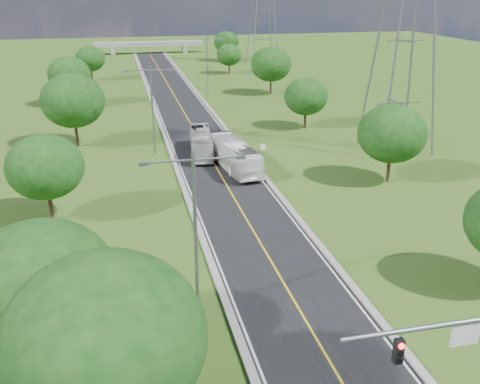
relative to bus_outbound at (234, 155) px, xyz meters
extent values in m
plane|color=#375B19|center=(-1.82, 22.82, -1.59)|extent=(260.00, 260.00, 0.00)
cube|color=black|center=(-1.82, 28.82, -1.56)|extent=(8.00, 150.00, 0.06)
cube|color=gray|center=(-6.07, 28.82, -1.48)|extent=(0.50, 150.00, 0.22)
cube|color=gray|center=(2.43, 28.82, -1.48)|extent=(0.50, 150.00, 0.22)
cylinder|color=slate|center=(-0.22, -38.18, 5.01)|extent=(8.40, 0.20, 0.20)
cube|color=black|center=(-2.02, -38.18, 4.11)|extent=(0.35, 0.28, 1.05)
cylinder|color=#FF140C|center=(-2.02, -38.34, 4.46)|extent=(0.24, 0.06, 0.24)
cube|color=white|center=(0.78, -38.18, 4.41)|extent=(1.25, 0.06, 1.00)
cylinder|color=slate|center=(3.38, 0.82, -0.39)|extent=(0.08, 0.08, 2.40)
cube|color=white|center=(3.38, 0.79, 0.41)|extent=(0.55, 0.04, 0.70)
cube|color=gray|center=(-11.82, 102.82, -0.59)|extent=(1.20, 3.00, 2.00)
cube|color=gray|center=(8.18, 102.82, -0.59)|extent=(1.20, 3.00, 2.00)
cube|color=gray|center=(-1.82, 102.82, 1.01)|extent=(30.00, 3.00, 1.20)
cylinder|color=slate|center=(-7.82, -25.18, 3.41)|extent=(0.22, 0.22, 10.00)
cylinder|color=slate|center=(-9.22, -25.18, 8.01)|extent=(2.80, 0.12, 0.12)
cylinder|color=slate|center=(-6.42, -25.18, 8.01)|extent=(2.80, 0.12, 0.12)
cube|color=slate|center=(-10.52, -25.18, 7.96)|extent=(0.50, 0.25, 0.18)
cube|color=slate|center=(-5.12, -25.18, 7.96)|extent=(0.50, 0.25, 0.18)
cylinder|color=slate|center=(-7.82, 7.82, 3.41)|extent=(0.22, 0.22, 10.00)
cylinder|color=slate|center=(-9.22, 7.82, 8.01)|extent=(2.80, 0.12, 0.12)
cylinder|color=slate|center=(-6.42, 7.82, 8.01)|extent=(2.80, 0.12, 0.12)
cube|color=slate|center=(-10.52, 7.82, 7.96)|extent=(0.50, 0.25, 0.18)
cube|color=slate|center=(-5.12, 7.82, 7.96)|extent=(0.50, 0.25, 0.18)
cylinder|color=slate|center=(4.18, 40.82, 3.41)|extent=(0.22, 0.22, 10.00)
cylinder|color=slate|center=(2.78, 40.82, 8.01)|extent=(2.80, 0.12, 0.12)
cylinder|color=slate|center=(5.58, 40.82, 8.01)|extent=(2.80, 0.12, 0.12)
cube|color=slate|center=(1.48, 40.82, 7.96)|extent=(0.50, 0.25, 0.18)
cube|color=slate|center=(6.88, 40.82, 7.96)|extent=(0.50, 0.25, 0.18)
cylinder|color=black|center=(-15.82, -29.18, -0.06)|extent=(0.36, 0.36, 3.06)
ellipsoid|color=#113C10|center=(-15.82, -29.18, 3.68)|extent=(7.14, 7.14, 6.07)
cylinder|color=black|center=(-17.82, -9.18, -0.24)|extent=(0.36, 0.36, 2.70)
ellipsoid|color=#113C10|center=(-17.82, -9.18, 3.06)|extent=(6.30, 6.30, 5.36)
cylinder|color=black|center=(-16.82, 12.82, 0.03)|extent=(0.36, 0.36, 3.24)
ellipsoid|color=#113C10|center=(-16.82, 12.82, 3.99)|extent=(7.56, 7.56, 6.43)
cylinder|color=black|center=(-18.82, 36.82, -0.15)|extent=(0.36, 0.36, 2.88)
ellipsoid|color=#113C10|center=(-18.82, 36.82, 3.37)|extent=(6.72, 6.72, 5.71)
cylinder|color=black|center=(-16.32, 60.82, -0.33)|extent=(0.36, 0.36, 2.52)
ellipsoid|color=#113C10|center=(-16.32, 60.82, 2.75)|extent=(5.88, 5.88, 5.00)
ellipsoid|color=#113C10|center=(-12.82, -35.18, 4.30)|extent=(7.98, 7.98, 6.78)
cylinder|color=black|center=(14.18, -7.18, -0.15)|extent=(0.36, 0.36, 2.88)
ellipsoid|color=#113C10|center=(14.18, -7.18, 3.37)|extent=(6.72, 6.72, 5.71)
cylinder|color=black|center=(13.18, 14.82, -0.33)|extent=(0.36, 0.36, 2.52)
ellipsoid|color=#113C10|center=(13.18, 14.82, 2.75)|extent=(5.88, 5.88, 5.00)
cylinder|color=black|center=(15.18, 38.82, -0.06)|extent=(0.36, 0.36, 3.06)
ellipsoid|color=#113C10|center=(15.18, 38.82, 3.68)|extent=(7.14, 7.14, 6.07)
cylinder|color=black|center=(12.68, 62.82, -0.42)|extent=(0.36, 0.36, 2.34)
ellipsoid|color=#113C10|center=(12.68, 62.82, 2.44)|extent=(5.46, 5.46, 4.64)
cylinder|color=black|center=(16.18, 82.82, -0.24)|extent=(0.36, 0.36, 2.70)
ellipsoid|color=#113C10|center=(16.18, 82.82, 3.06)|extent=(6.30, 6.30, 5.36)
imported|color=white|center=(0.00, 0.00, 0.00)|extent=(3.84, 11.19, 3.05)
imported|color=silver|center=(-2.62, 5.99, -0.17)|extent=(3.40, 9.95, 2.71)
camera|label=1|loc=(-11.58, -52.97, 17.10)|focal=40.00mm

